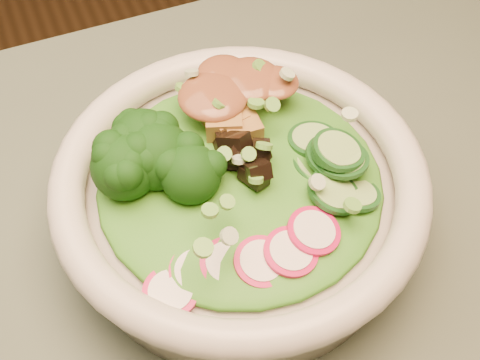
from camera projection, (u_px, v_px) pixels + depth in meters
name	position (u px, v px, depth m)	size (l,w,h in m)	color
salad_bowl	(240.00, 197.00, 0.47)	(0.26, 0.26, 0.07)	beige
lettuce_bed	(240.00, 179.00, 0.45)	(0.20, 0.20, 0.02)	#226C16
broccoli_florets	(149.00, 177.00, 0.44)	(0.08, 0.07, 0.04)	black
radish_slices	(258.00, 256.00, 0.41)	(0.11, 0.04, 0.02)	#B80E46
cucumber_slices	(332.00, 160.00, 0.45)	(0.07, 0.07, 0.03)	#A0C56D
mushroom_heap	(238.00, 154.00, 0.45)	(0.07, 0.07, 0.04)	black
tofu_cubes	(231.00, 104.00, 0.48)	(0.09, 0.06, 0.03)	olive
peanut_sauce	(231.00, 91.00, 0.47)	(0.07, 0.05, 0.02)	brown
scallion_garnish	(240.00, 158.00, 0.44)	(0.18, 0.18, 0.02)	#5DA138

